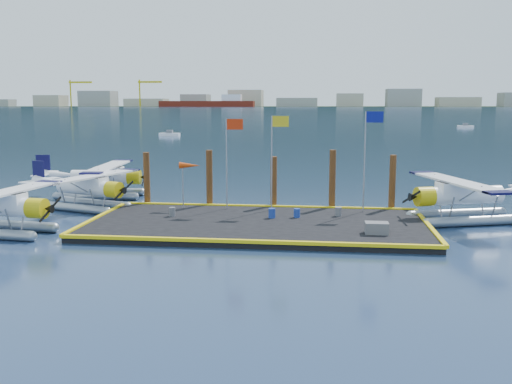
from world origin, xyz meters
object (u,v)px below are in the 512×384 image
seaplane_c (104,179)px  piling_3 (332,181)px  piling_0 (147,181)px  drum_5 (272,213)px  windsock (189,166)px  crate (377,228)px  drum_0 (172,212)px  flagpole_blue (368,146)px  piling_1 (209,180)px  seaplane_b (88,190)px  drum_4 (338,212)px  drum_2 (297,213)px  piling_2 (274,184)px  flagpole_yellow (275,148)px  piling_4 (392,185)px  flagpole_red (230,149)px  seaplane_a (0,210)px  seaplane_d (461,198)px

seaplane_c → piling_3: bearing=72.0°
piling_0 → drum_5: bearing=-24.6°
drum_5 → windsock: (-5.79, 2.65, 2.53)m
crate → piling_3: (-2.32, 7.82, 1.44)m
drum_0 → flagpole_blue: bearing=13.2°
crate → piling_1: piling_1 is taller
seaplane_b → seaplane_c: size_ratio=0.95×
drum_4 → seaplane_c: bearing=158.1°
drum_2 → drum_4: (2.56, 0.71, 0.01)m
drum_5 → piling_0: 10.28m
seaplane_c → piling_2: (13.79, -4.10, 0.42)m
seaplane_b → flagpole_yellow: bearing=106.1°
seaplane_b → flagpole_yellow: flagpole_yellow is taller
seaplane_c → piling_2: 14.39m
piling_0 → drum_0: bearing=-56.1°
drum_2 → flagpole_blue: size_ratio=0.08×
piling_4 → flagpole_blue: bearing=-138.4°
drum_5 → crate: size_ratio=0.47×
flagpole_blue → piling_4: size_ratio=1.62×
drum_2 → drum_0: bearing=-175.8°
seaplane_c → piling_4: 22.17m
piling_2 → piling_3: (4.00, 0.00, 0.25)m
drum_2 → drum_5: (-1.52, -0.34, 0.02)m
seaplane_b → flagpole_blue: 19.44m
drum_4 → piling_0: 13.79m
drum_2 → drum_5: drum_5 is taller
drum_2 → drum_5: bearing=-167.3°
drum_4 → piling_3: size_ratio=0.13×
drum_0 → piling_2: size_ratio=0.15×
flagpole_yellow → piling_1: 5.52m
flagpole_red → drum_5: bearing=-40.9°
drum_2 → piling_4: size_ratio=0.14×
piling_1 → flagpole_blue: bearing=-8.5°
seaplane_c → drum_4: 19.57m
drum_2 → flagpole_blue: flagpole_blue is taller
seaplane_a → windsock: bearing=134.0°
seaplane_a → piling_3: 20.80m
drum_2 → flagpole_red: 6.34m
windsock → drum_4: bearing=-9.1°
piling_2 → seaplane_c: bearing=163.4°
seaplane_d → piling_1: (-16.50, 2.28, 0.56)m
drum_4 → windsock: size_ratio=0.18×
seaplane_c → piling_0: bearing=44.3°
seaplane_b → piling_2: piling_2 is taller
windsock → piling_1: bearing=57.3°
seaplane_b → piling_2: size_ratio=2.39×
drum_2 → piling_1: (-6.29, 3.90, 1.42)m
piling_1 → piling_3: bearing=0.0°
crate → flagpole_blue: size_ratio=0.19×
seaplane_d → crate: bearing=116.9°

